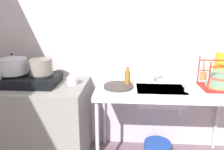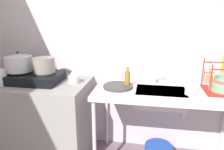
{
  "view_description": "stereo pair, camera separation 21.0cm",
  "coord_description": "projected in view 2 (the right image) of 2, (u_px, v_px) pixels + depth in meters",
  "views": [
    {
      "loc": [
        -0.6,
        -0.56,
        1.53
      ],
      "look_at": [
        -0.74,
        1.46,
        0.96
      ],
      "focal_mm": 34.45,
      "sensor_mm": 36.0,
      "label": 1
    },
    {
      "loc": [
        -0.4,
        -0.54,
        1.53
      ],
      "look_at": [
        -0.74,
        1.46,
        0.96
      ],
      "focal_mm": 34.45,
      "sensor_mm": 36.0,
      "label": 2
    }
  ],
  "objects": [
    {
      "name": "utensil_jar",
      "position": [
        209.0,
        79.0,
        2.23
      ],
      "size": [
        0.07,
        0.07,
        0.24
      ],
      "color": "#A36A3D",
      "rests_on": "counter_sink"
    },
    {
      "name": "frying_pan",
      "position": [
        118.0,
        86.0,
        2.09
      ],
      "size": [
        0.29,
        0.29,
        0.03
      ],
      "primitive_type": "cylinder",
      "color": "#3A3632",
      "rests_on": "counter_sink"
    },
    {
      "name": "stove",
      "position": [
        33.0,
        77.0,
        2.26
      ],
      "size": [
        0.6,
        0.4,
        0.11
      ],
      "color": "black",
      "rests_on": "counter_concrete"
    },
    {
      "name": "faucet",
      "position": [
        158.0,
        72.0,
        2.1
      ],
      "size": [
        0.16,
        0.09,
        0.23
      ],
      "color": "silver",
      "rests_on": "counter_sink"
    },
    {
      "name": "pot_on_right_burner",
      "position": [
        44.0,
        65.0,
        2.2
      ],
      "size": [
        0.22,
        0.22,
        0.15
      ],
      "color": "gray",
      "rests_on": "stove"
    },
    {
      "name": "cup_by_rack",
      "position": [
        189.0,
        91.0,
        1.91
      ],
      "size": [
        0.08,
        0.08,
        0.06
      ],
      "primitive_type": "cylinder",
      "color": "white",
      "rests_on": "counter_sink"
    },
    {
      "name": "wall_metal_strip",
      "position": [
        193.0,
        27.0,
        2.17
      ],
      "size": [
        0.05,
        0.01,
        2.05
      ],
      "primitive_type": "cube",
      "color": "silver"
    },
    {
      "name": "bottle_by_sink",
      "position": [
        127.0,
        79.0,
        2.09
      ],
      "size": [
        0.06,
        0.06,
        0.2
      ],
      "color": "olive",
      "rests_on": "counter_sink"
    },
    {
      "name": "counter_concrete",
      "position": [
        41.0,
        118.0,
        2.38
      ],
      "size": [
        1.06,
        0.67,
        0.84
      ],
      "primitive_type": "cube",
      "color": "gray",
      "rests_on": "ground"
    },
    {
      "name": "counter_sink",
      "position": [
        167.0,
        95.0,
        2.06
      ],
      "size": [
        1.38,
        0.67,
        0.84
      ],
      "color": "silver",
      "rests_on": "ground"
    },
    {
      "name": "wall_back",
      "position": [
        187.0,
        39.0,
        2.26
      ],
      "size": [
        5.07,
        0.1,
        2.56
      ],
      "primitive_type": "cube",
      "color": "#C1B5B9",
      "rests_on": "ground"
    },
    {
      "name": "sink_basin",
      "position": [
        160.0,
        98.0,
        2.03
      ],
      "size": [
        0.46,
        0.31,
        0.15
      ],
      "primitive_type": "cube",
      "color": "silver",
      "rests_on": "counter_sink"
    },
    {
      "name": "pot_on_left_burner",
      "position": [
        19.0,
        62.0,
        2.24
      ],
      "size": [
        0.28,
        0.28,
        0.21
      ],
      "color": "silver",
      "rests_on": "stove"
    },
    {
      "name": "small_bowl_on_drainboard",
      "position": [
        194.0,
        89.0,
        2.01
      ],
      "size": [
        0.1,
        0.1,
        0.04
      ],
      "primitive_type": "cylinder",
      "color": "beige",
      "rests_on": "counter_sink"
    },
    {
      "name": "percolator",
      "position": [
        74.0,
        77.0,
        2.21
      ],
      "size": [
        0.11,
        0.11,
        0.14
      ],
      "color": "silver",
      "rests_on": "counter_concrete"
    }
  ]
}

